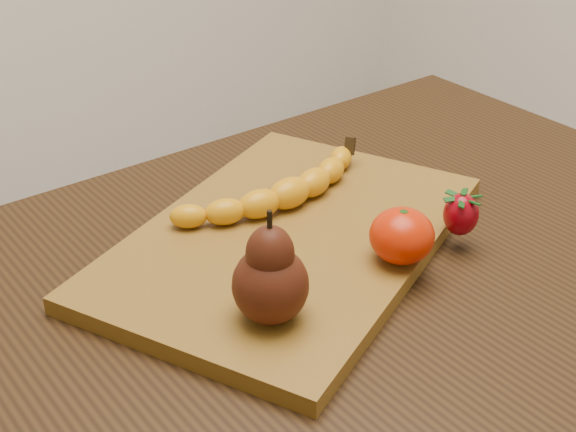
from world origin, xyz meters
TOP-DOWN VIEW (x-y plane):
  - table at (0.00, 0.00)m, footprint 1.00×0.70m
  - cutting_board at (-0.03, 0.06)m, footprint 0.53×0.46m
  - banana at (0.00, 0.10)m, footprint 0.23×0.07m
  - pear at (-0.14, -0.05)m, footprint 0.08×0.08m
  - mandarin at (0.03, -0.06)m, footprint 0.08×0.08m
  - strawberry at (0.12, -0.05)m, footprint 0.05×0.05m

SIDE VIEW (x-z plane):
  - table at x=0.00m, z-range 0.28..1.04m
  - cutting_board at x=-0.03m, z-range 0.76..0.78m
  - banana at x=0.00m, z-range 0.78..0.82m
  - strawberry at x=0.12m, z-range 0.78..0.83m
  - mandarin at x=0.03m, z-range 0.78..0.84m
  - pear at x=-0.14m, z-range 0.78..0.89m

